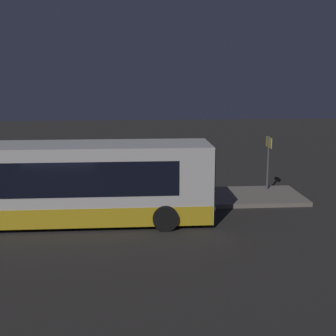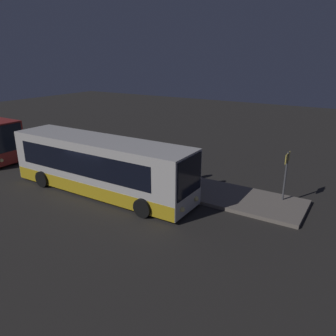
{
  "view_description": "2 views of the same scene",
  "coord_description": "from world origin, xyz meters",
  "views": [
    {
      "loc": [
        2.56,
        -16.72,
        5.44
      ],
      "look_at": [
        3.88,
        0.86,
        1.9
      ],
      "focal_mm": 50.0,
      "sensor_mm": 36.0,
      "label": 1
    },
    {
      "loc": [
        11.83,
        -11.86,
        7.03
      ],
      "look_at": [
        3.88,
        0.86,
        1.9
      ],
      "focal_mm": 35.0,
      "sensor_mm": 36.0,
      "label": 2
    }
  ],
  "objects": [
    {
      "name": "passenger_waiting",
      "position": [
        2.88,
        3.63,
        1.12
      ],
      "size": [
        0.64,
        0.57,
        1.73
      ],
      "rotation": [
        0.0,
        0.0,
        -0.99
      ],
      "color": "#2D2D33",
      "rests_on": "platform"
    },
    {
      "name": "passenger_boarding",
      "position": [
        3.93,
        3.03,
        1.17
      ],
      "size": [
        0.45,
        0.45,
        1.81
      ],
      "rotation": [
        0.0,
        0.0,
        2.89
      ],
      "color": "#6B604C",
      "rests_on": "platform"
    },
    {
      "name": "suitcase",
      "position": [
        3.5,
        2.67,
        0.52
      ],
      "size": [
        0.33,
        0.2,
        0.9
      ],
      "color": "#334C7F",
      "rests_on": "platform"
    },
    {
      "name": "bus_lead",
      "position": [
        -0.06,
        0.26,
        1.46
      ],
      "size": [
        10.94,
        2.73,
        2.95
      ],
      "color": "silver",
      "rests_on": "ground"
    },
    {
      "name": "passenger_with_bags",
      "position": [
        1.2,
        2.49,
        1.2
      ],
      "size": [
        0.36,
        0.36,
        1.83
      ],
      "rotation": [
        0.0,
        0.0,
        1.55
      ],
      "color": "silver",
      "rests_on": "platform"
    },
    {
      "name": "ground",
      "position": [
        0.0,
        0.0,
        0.0
      ],
      "size": [
        80.0,
        80.0,
        0.0
      ],
      "primitive_type": "plane",
      "color": "#2B2826"
    },
    {
      "name": "sign_post",
      "position": [
        8.73,
        4.0,
        1.8
      ],
      "size": [
        0.1,
        0.84,
        2.49
      ],
      "color": "#4C4C51",
      "rests_on": "platform"
    },
    {
      "name": "trash_bin",
      "position": [
        -0.33,
        2.79,
        0.51
      ],
      "size": [
        0.44,
        0.44,
        0.65
      ],
      "color": "#3F3F44",
      "rests_on": "platform"
    },
    {
      "name": "platform",
      "position": [
        0.0,
        3.15,
        0.09
      ],
      "size": [
        20.0,
        3.09,
        0.18
      ],
      "color": "slate",
      "rests_on": "ground"
    }
  ]
}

